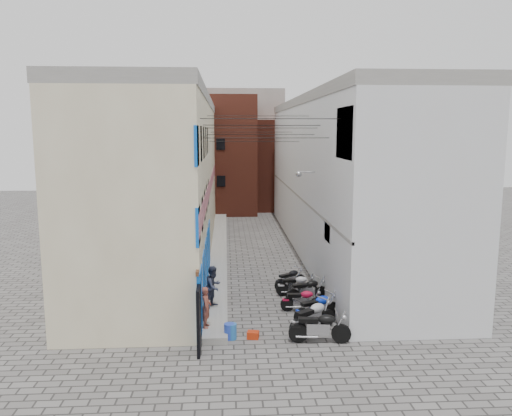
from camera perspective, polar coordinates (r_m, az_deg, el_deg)
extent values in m
plane|color=#595654|center=(17.36, 2.24, -15.26)|extent=(90.00, 90.00, 0.00)
cube|color=gray|center=(29.60, -4.25, -4.79)|extent=(0.90, 26.00, 0.25)
cube|color=beige|center=(29.10, -10.16, 3.10)|extent=(5.00, 26.00, 8.50)
cube|color=#C16D7A|center=(28.94, -5.30, 2.68)|extent=(0.10, 26.00, 0.80)
cube|color=blue|center=(21.48, -5.84, -6.84)|extent=(0.12, 10.20, 2.40)
cube|color=blue|center=(20.76, -6.06, 3.86)|extent=(0.10, 10.20, 4.00)
cube|color=gray|center=(29.01, -10.41, 11.98)|extent=(5.10, 26.00, 0.50)
cube|color=black|center=(16.51, -6.54, -12.47)|extent=(0.10, 1.20, 2.20)
cube|color=silver|center=(29.65, 9.43, 3.23)|extent=(5.00, 26.00, 8.50)
cube|color=blue|center=(17.76, 10.19, 8.43)|extent=(0.10, 2.40, 1.80)
cube|color=white|center=(20.61, 8.29, -2.69)|extent=(0.08, 1.00, 0.70)
cylinder|color=#B2B2B7|center=(23.15, 5.90, 4.12)|extent=(0.80, 0.06, 0.06)
sphere|color=#B2B2B7|center=(23.10, 4.92, 3.87)|extent=(0.28, 0.28, 0.28)
cube|color=gray|center=(29.56, 9.66, 11.94)|extent=(5.10, 26.00, 0.50)
cube|color=gray|center=(29.30, 4.70, 1.58)|extent=(0.10, 26.00, 0.12)
cube|color=brown|center=(43.82, -4.01, 6.08)|extent=(6.00, 6.00, 10.00)
cube|color=brown|center=(46.10, 2.27, 4.99)|extent=(5.00, 6.00, 8.00)
cube|color=gray|center=(49.82, -1.64, 7.00)|extent=(8.00, 5.00, 11.00)
cube|color=black|center=(41.42, -1.22, 0.66)|extent=(2.00, 0.30, 2.40)
cylinder|color=black|center=(17.84, 1.74, 10.17)|extent=(5.20, 0.02, 0.02)
cylinder|color=black|center=(19.83, 1.20, 8.01)|extent=(5.20, 0.02, 0.02)
cylinder|color=black|center=(22.32, 0.67, 9.13)|extent=(5.20, 0.02, 0.02)
cylinder|color=black|center=(24.83, 0.25, 10.48)|extent=(5.20, 0.02, 0.02)
cylinder|color=black|center=(27.82, -0.16, 7.63)|extent=(5.20, 0.02, 0.02)
cylinder|color=black|center=(30.81, -0.49, 8.67)|extent=(5.20, 0.02, 0.02)
cylinder|color=black|center=(20.83, 0.98, 9.43)|extent=(5.65, 2.07, 0.02)
cylinder|color=black|center=(23.82, 0.41, 8.39)|extent=(5.80, 1.58, 0.02)
imported|color=brown|center=(17.86, -5.74, -11.20)|extent=(0.40, 0.56, 1.46)
imported|color=#2C3042|center=(19.77, -4.88, -8.93)|extent=(0.96, 1.00, 1.63)
cylinder|color=blue|center=(17.63, -3.09, -13.90)|extent=(0.38, 0.38, 0.55)
cylinder|color=#2466B4|center=(17.63, -2.81, -13.90)|extent=(0.45, 0.45, 0.55)
cube|color=#B62A0D|center=(17.71, -0.34, -14.30)|extent=(0.45, 0.37, 0.25)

